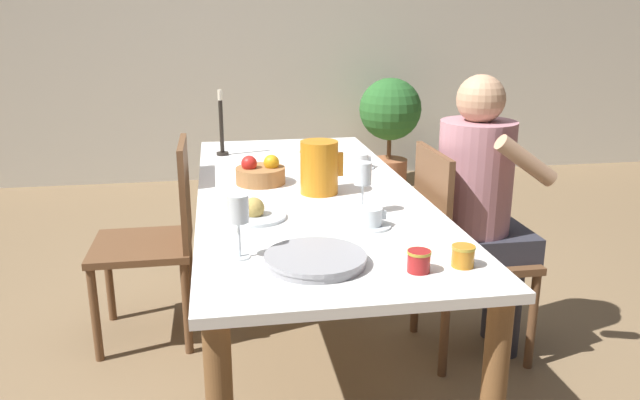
# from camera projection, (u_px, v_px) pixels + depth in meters

# --- Properties ---
(ground_plane) EXTENTS (20.00, 20.00, 0.00)m
(ground_plane) POSITION_uv_depth(u_px,v_px,m) (308.00, 351.00, 2.69)
(ground_plane) COLOR #7F6647
(wall_back) EXTENTS (10.00, 0.06, 2.60)m
(wall_back) POSITION_uv_depth(u_px,v_px,m) (254.00, 26.00, 5.19)
(wall_back) COLOR beige
(wall_back) RESTS_ON ground_plane
(dining_table) EXTENTS (0.86, 2.09, 0.72)m
(dining_table) POSITION_uv_depth(u_px,v_px,m) (307.00, 211.00, 2.51)
(dining_table) COLOR white
(dining_table) RESTS_ON ground_plane
(chair_person_side) EXTENTS (0.42, 0.42, 0.88)m
(chair_person_side) POSITION_uv_depth(u_px,v_px,m) (459.00, 247.00, 2.57)
(chair_person_side) COLOR brown
(chair_person_side) RESTS_ON ground_plane
(chair_opposite) EXTENTS (0.42, 0.42, 0.88)m
(chair_opposite) POSITION_uv_depth(u_px,v_px,m) (158.00, 235.00, 2.70)
(chair_opposite) COLOR brown
(chair_opposite) RESTS_ON ground_plane
(person_seated) EXTENTS (0.39, 0.41, 1.18)m
(person_seated) POSITION_uv_depth(u_px,v_px,m) (482.00, 194.00, 2.52)
(person_seated) COLOR #33333D
(person_seated) RESTS_ON ground_plane
(red_pitcher) EXTENTS (0.17, 0.15, 0.21)m
(red_pitcher) POSITION_uv_depth(u_px,v_px,m) (319.00, 167.00, 2.41)
(red_pitcher) COLOR orange
(red_pitcher) RESTS_ON dining_table
(wine_glass_water) EXTENTS (0.06, 0.06, 0.18)m
(wine_glass_water) POSITION_uv_depth(u_px,v_px,m) (363.00, 176.00, 2.15)
(wine_glass_water) COLOR white
(wine_glass_water) RESTS_ON dining_table
(wine_glass_juice) EXTENTS (0.06, 0.06, 0.19)m
(wine_glass_juice) POSITION_uv_depth(u_px,v_px,m) (238.00, 213.00, 1.76)
(wine_glass_juice) COLOR white
(wine_glass_juice) RESTS_ON dining_table
(teacup_near_person) EXTENTS (0.14, 0.14, 0.07)m
(teacup_near_person) POSITION_uv_depth(u_px,v_px,m) (370.00, 219.00, 2.05)
(teacup_near_person) COLOR silver
(teacup_near_person) RESTS_ON dining_table
(teacup_across) EXTENTS (0.14, 0.14, 0.07)m
(teacup_across) POSITION_uv_depth(u_px,v_px,m) (359.00, 162.00, 2.83)
(teacup_across) COLOR silver
(teacup_across) RESTS_ON dining_table
(serving_tray) EXTENTS (0.29, 0.29, 0.03)m
(serving_tray) POSITION_uv_depth(u_px,v_px,m) (315.00, 259.00, 1.74)
(serving_tray) COLOR #9E9EA3
(serving_tray) RESTS_ON dining_table
(bread_plate) EXTENTS (0.22, 0.22, 0.07)m
(bread_plate) POSITION_uv_depth(u_px,v_px,m) (254.00, 213.00, 2.14)
(bread_plate) COLOR silver
(bread_plate) RESTS_ON dining_table
(jam_jar_amber) EXTENTS (0.07, 0.07, 0.06)m
(jam_jar_amber) POSITION_uv_depth(u_px,v_px,m) (419.00, 260.00, 1.69)
(jam_jar_amber) COLOR #A81E1E
(jam_jar_amber) RESTS_ON dining_table
(jam_jar_red) EXTENTS (0.07, 0.07, 0.06)m
(jam_jar_red) POSITION_uv_depth(u_px,v_px,m) (463.00, 255.00, 1.72)
(jam_jar_red) COLOR #C67A1E
(jam_jar_red) RESTS_ON dining_table
(fruit_bowl) EXTENTS (0.20, 0.20, 0.12)m
(fruit_bowl) POSITION_uv_depth(u_px,v_px,m) (261.00, 173.00, 2.57)
(fruit_bowl) COLOR #9E6B3D
(fruit_bowl) RESTS_ON dining_table
(candlestick_tall) EXTENTS (0.06, 0.06, 0.32)m
(candlestick_tall) POSITION_uv_depth(u_px,v_px,m) (221.00, 130.00, 3.06)
(candlestick_tall) COLOR black
(candlestick_tall) RESTS_ON dining_table
(potted_plant) EXTENTS (0.51, 0.51, 0.90)m
(potted_plant) POSITION_uv_depth(u_px,v_px,m) (390.00, 118.00, 5.18)
(potted_plant) COLOR #A8603D
(potted_plant) RESTS_ON ground_plane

